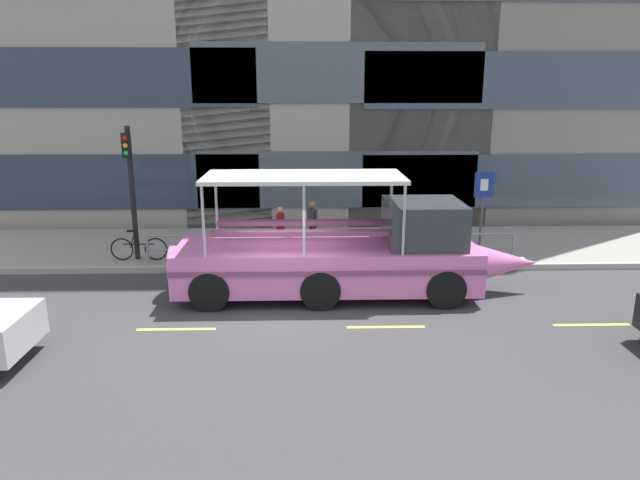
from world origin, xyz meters
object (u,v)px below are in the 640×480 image
object	(u,v)px
duck_tour_boat	(348,255)
pedestrian_mid_left	(312,221)
parking_sign	(483,200)
leaned_bicycle	(139,248)
pedestrian_near_bow	(419,222)
traffic_light_pole	(131,180)
pedestrian_mid_right	(280,225)

from	to	relation	value
duck_tour_boat	pedestrian_mid_left	world-z (taller)	duck_tour_boat
pedestrian_mid_left	parking_sign	bearing A→B (deg)	-9.20
leaned_bicycle	pedestrian_near_bow	bearing A→B (deg)	4.51
duck_tour_boat	pedestrian_mid_left	distance (m)	3.83
traffic_light_pole	leaned_bicycle	world-z (taller)	traffic_light_pole
parking_sign	pedestrian_mid_left	world-z (taller)	parking_sign
duck_tour_boat	pedestrian_mid_right	xyz separation A→B (m)	(-1.93, 3.44, 0.03)
duck_tour_boat	pedestrian_mid_left	xyz separation A→B (m)	(-0.90, 3.72, 0.09)
pedestrian_mid_left	pedestrian_mid_right	bearing A→B (deg)	-164.58
pedestrian_near_bow	pedestrian_mid_left	bearing A→B (deg)	174.52
traffic_light_pole	pedestrian_near_bow	distance (m)	9.04
traffic_light_pole	parking_sign	distance (m)	10.75
traffic_light_pole	pedestrian_near_bow	xyz separation A→B (m)	(8.89, 0.61, -1.48)
leaned_bicycle	duck_tour_boat	world-z (taller)	duck_tour_boat
pedestrian_near_bow	pedestrian_mid_right	bearing A→B (deg)	179.43
leaned_bicycle	traffic_light_pole	bearing A→B (deg)	139.47
duck_tour_boat	pedestrian_mid_right	size ratio (longest dim) A/B	6.41
duck_tour_boat	pedestrian_mid_right	distance (m)	3.94
leaned_bicycle	duck_tour_boat	xyz separation A→B (m)	(6.26, -2.70, 0.51)
traffic_light_pole	duck_tour_boat	world-z (taller)	traffic_light_pole
parking_sign	pedestrian_mid_left	size ratio (longest dim) A/B	1.64
parking_sign	pedestrian_near_bow	xyz separation A→B (m)	(-1.83, 0.52, -0.81)
duck_tour_boat	leaned_bicycle	bearing A→B (deg)	156.67
traffic_light_pole	pedestrian_mid_left	bearing A→B (deg)	9.73
parking_sign	duck_tour_boat	xyz separation A→B (m)	(-4.37, -2.87, -0.92)
pedestrian_mid_right	duck_tour_boat	bearing A→B (deg)	-60.74
pedestrian_near_bow	pedestrian_mid_right	size ratio (longest dim) A/B	1.09
pedestrian_mid_right	pedestrian_near_bow	bearing A→B (deg)	-0.57
pedestrian_near_bow	parking_sign	bearing A→B (deg)	-15.95
traffic_light_pole	pedestrian_mid_left	distance (m)	5.74
traffic_light_pole	parking_sign	world-z (taller)	traffic_light_pole
parking_sign	duck_tour_boat	world-z (taller)	duck_tour_boat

